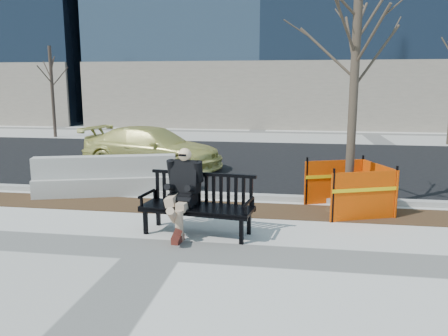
{
  "coord_description": "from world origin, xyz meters",
  "views": [
    {
      "loc": [
        2.21,
        -6.88,
        2.73
      ],
      "look_at": [
        0.88,
        1.47,
        1.13
      ],
      "focal_mm": 36.24,
      "sensor_mm": 36.0,
      "label": 1
    }
  ],
  "objects_px": {
    "tree_fence": "(347,211)",
    "jersey_barrier_left": "(107,194)",
    "seated_man": "(184,231)",
    "bench": "(197,234)",
    "sedan": "(153,168)"
  },
  "relations": [
    {
      "from": "tree_fence",
      "to": "jersey_barrier_left",
      "type": "xyz_separation_m",
      "value": [
        -5.76,
        0.58,
        0.0
      ]
    },
    {
      "from": "seated_man",
      "to": "tree_fence",
      "type": "height_order",
      "value": "tree_fence"
    },
    {
      "from": "bench",
      "to": "sedan",
      "type": "xyz_separation_m",
      "value": [
        -2.81,
        6.09,
        0.0
      ]
    },
    {
      "from": "bench",
      "to": "seated_man",
      "type": "bearing_deg",
      "value": 169.09
    },
    {
      "from": "sedan",
      "to": "jersey_barrier_left",
      "type": "height_order",
      "value": "sedan"
    },
    {
      "from": "tree_fence",
      "to": "jersey_barrier_left",
      "type": "height_order",
      "value": "tree_fence"
    },
    {
      "from": "sedan",
      "to": "jersey_barrier_left",
      "type": "xyz_separation_m",
      "value": [
        -0.06,
        -3.52,
        0.0
      ]
    },
    {
      "from": "bench",
      "to": "seated_man",
      "type": "height_order",
      "value": "seated_man"
    },
    {
      "from": "seated_man",
      "to": "sedan",
      "type": "bearing_deg",
      "value": 120.79
    },
    {
      "from": "tree_fence",
      "to": "sedan",
      "type": "xyz_separation_m",
      "value": [
        -5.7,
        4.1,
        0.0
      ]
    },
    {
      "from": "jersey_barrier_left",
      "to": "tree_fence",
      "type": "bearing_deg",
      "value": -23.26
    },
    {
      "from": "bench",
      "to": "tree_fence",
      "type": "distance_m",
      "value": 3.51
    },
    {
      "from": "seated_man",
      "to": "sedan",
      "type": "relative_size",
      "value": 0.34
    },
    {
      "from": "tree_fence",
      "to": "bench",
      "type": "bearing_deg",
      "value": -145.42
    },
    {
      "from": "bench",
      "to": "jersey_barrier_left",
      "type": "relative_size",
      "value": 0.61
    }
  ]
}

